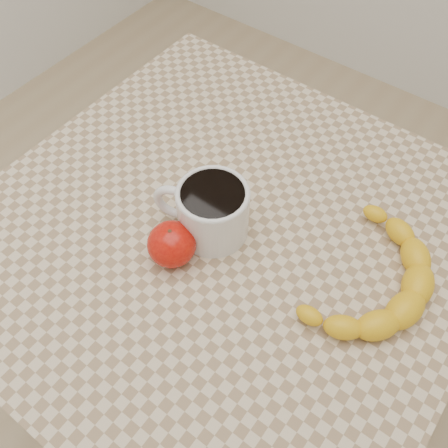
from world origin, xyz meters
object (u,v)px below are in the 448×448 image
Objects in this scene: coffee_mug at (211,209)px; apple at (172,244)px; banana at (370,277)px; orange_juice_glass at (224,213)px; table at (224,259)px.

coffee_mug reaches higher than apple.
banana is (0.27, 0.14, -0.01)m from apple.
banana is at bearing 10.72° from orange_juice_glass.
orange_juice_glass reaches higher than table.
table is 2.49× the size of banana.
coffee_mug reaches higher than table.
coffee_mug is at bearing 78.53° from apple.
banana reaches higher than table.
table is 0.13m from orange_juice_glass.
apple is (-0.03, -0.09, -0.01)m from orange_juice_glass.
table is 9.01× the size of apple.
orange_juice_glass is 0.10m from apple.
coffee_mug is 2.02× the size of orange_juice_glass.
apple is 0.30m from banana.
orange_juice_glass is at bearing -161.13° from banana.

